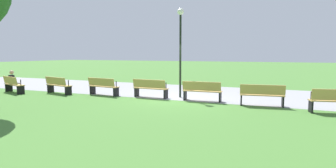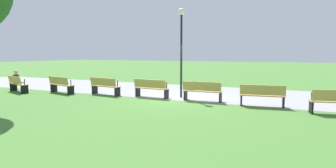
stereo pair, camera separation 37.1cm
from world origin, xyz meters
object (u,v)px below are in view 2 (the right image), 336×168
at_px(bench_2, 61,84).
at_px(bench_6, 262,95).
at_px(bench_5, 202,91).
at_px(bench_3, 105,86).
at_px(bench_1, 17,84).
at_px(bench_4, 151,88).
at_px(lamp_post, 181,36).
at_px(person_seated, 18,80).

distance_m(bench_2, bench_6, 10.15).
bearing_deg(bench_5, bench_6, -7.74).
bearing_deg(bench_3, bench_1, -159.35).
bearing_deg(bench_2, bench_3, 23.25).
distance_m(bench_4, bench_5, 2.55).
height_order(bench_5, lamp_post, lamp_post).
bearing_deg(lamp_post, bench_5, -27.84).
height_order(bench_1, lamp_post, lamp_post).
distance_m(bench_4, person_seated, 7.81).
distance_m(bench_3, lamp_post, 4.62).
distance_m(bench_1, bench_5, 10.15).
xyz_separation_m(bench_1, bench_5, (10.06, 1.37, 0.00)).
distance_m(bench_1, bench_6, 12.65).
relative_size(bench_4, lamp_post, 0.41).
relative_size(bench_6, person_seated, 1.47).
xyz_separation_m(bench_2, bench_5, (7.60, 0.69, 0.00)).
relative_size(bench_2, lamp_post, 0.42).
bearing_deg(bench_6, bench_2, 174.81).
bearing_deg(bench_4, bench_1, -167.10).
bearing_deg(bench_1, bench_6, 23.28).
bearing_deg(bench_6, bench_5, 167.08).
bearing_deg(lamp_post, person_seated, -168.58).
xyz_separation_m(bench_1, bench_6, (12.60, 1.14, 0.00)).
relative_size(bench_1, bench_3, 1.01).
bearing_deg(lamp_post, bench_1, -166.93).
distance_m(person_seated, lamp_post, 9.46).
xyz_separation_m(bench_5, lamp_post, (-1.28, 0.67, 2.44)).
height_order(bench_2, person_seated, person_seated).
bearing_deg(bench_4, person_seated, -168.98).
bearing_deg(bench_5, lamp_post, 149.57).
bearing_deg(bench_2, bench_5, 18.10).
xyz_separation_m(bench_2, bench_6, (10.14, 0.46, 0.00)).
distance_m(bench_2, bench_5, 7.63).
distance_m(bench_3, bench_6, 7.63).
height_order(bench_1, bench_2, same).
relative_size(bench_1, bench_6, 1.01).
height_order(bench_2, bench_4, same).
xyz_separation_m(bench_2, lamp_post, (6.33, 1.36, 2.44)).
height_order(bench_3, bench_4, same).
bearing_deg(bench_4, bench_3, -172.26).
distance_m(bench_1, bench_2, 2.55).
bearing_deg(bench_4, lamp_post, 30.43).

